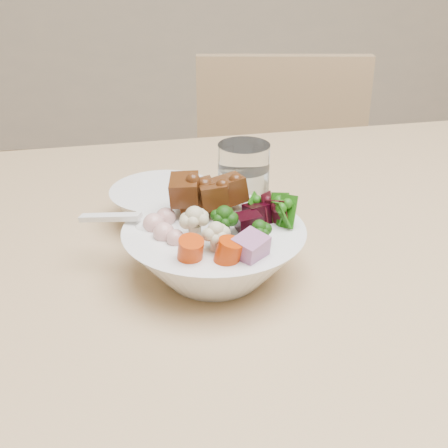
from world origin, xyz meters
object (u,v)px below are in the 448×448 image
object	(u,v)px
chair_far	(282,229)
water_glass	(243,190)
dining_table	(345,325)
food_bowl	(215,249)
side_bowl	(164,206)

from	to	relation	value
chair_far	water_glass	bearing A→B (deg)	-100.59
chair_far	dining_table	bearing A→B (deg)	-89.01
food_bowl	chair_far	bearing A→B (deg)	69.39
food_bowl	water_glass	world-z (taller)	water_glass
chair_far	side_bowl	bearing A→B (deg)	-110.21
chair_far	food_bowl	distance (m)	0.84
chair_far	food_bowl	xyz separation A→B (m)	(-0.27, -0.71, 0.36)
dining_table	water_glass	size ratio (longest dim) A/B	15.86
food_bowl	side_bowl	distance (m)	0.16
chair_far	side_bowl	distance (m)	0.73
dining_table	chair_far	bearing A→B (deg)	78.76
food_bowl	side_bowl	size ratio (longest dim) A/B	1.45
chair_far	food_bowl	bearing A→B (deg)	-101.41
food_bowl	side_bowl	xyz separation A→B (m)	(-0.05, 0.15, -0.01)
dining_table	side_bowl	world-z (taller)	side_bowl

